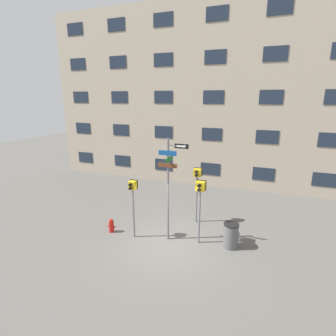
{
  "coord_description": "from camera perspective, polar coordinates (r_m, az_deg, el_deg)",
  "views": [
    {
      "loc": [
        3.38,
        -9.08,
        5.91
      ],
      "look_at": [
        -0.2,
        0.41,
        3.17
      ],
      "focal_mm": 28.0,
      "sensor_mm": 36.0,
      "label": 1
    }
  ],
  "objects": [
    {
      "name": "pedestrian_signal_left",
      "position": [
        11.12,
        -7.68,
        -5.68
      ],
      "size": [
        0.34,
        0.4,
        2.59
      ],
      "color": "slate",
      "rests_on": "ground_plane"
    },
    {
      "name": "street_sign_pole",
      "position": [
        10.63,
        0.31,
        -2.81
      ],
      "size": [
        1.25,
        0.81,
        4.38
      ],
      "color": "slate",
      "rests_on": "ground_plane"
    },
    {
      "name": "building_facade",
      "position": [
        17.78,
        10.07,
        14.95
      ],
      "size": [
        24.0,
        0.64,
        11.87
      ],
      "color": "tan",
      "rests_on": "ground_plane"
    },
    {
      "name": "pedestrian_signal_across",
      "position": [
        12.44,
        6.36,
        -2.66
      ],
      "size": [
        0.4,
        0.4,
        2.72
      ],
      "color": "slate",
      "rests_on": "ground_plane"
    },
    {
      "name": "ground_plane",
      "position": [
        11.35,
        0.24,
        -16.3
      ],
      "size": [
        60.0,
        60.0,
        0.0
      ],
      "primitive_type": "plane",
      "color": "#595651"
    },
    {
      "name": "pedestrian_signal_right",
      "position": [
        10.6,
        6.99,
        -5.76
      ],
      "size": [
        0.41,
        0.4,
        2.72
      ],
      "color": "slate",
      "rests_on": "ground_plane"
    },
    {
      "name": "fire_hydrant",
      "position": [
        12.39,
        -12.21,
        -12.15
      ],
      "size": [
        0.38,
        0.22,
        0.64
      ],
      "color": "red",
      "rests_on": "ground_plane"
    },
    {
      "name": "trash_bin",
      "position": [
        11.22,
        13.49,
        -14.09
      ],
      "size": [
        0.62,
        0.62,
        1.03
      ],
      "color": "#59595B",
      "rests_on": "ground_plane"
    }
  ]
}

